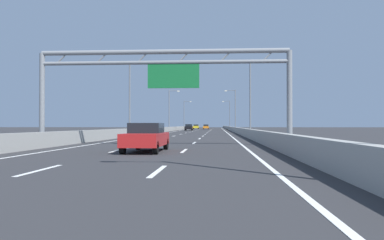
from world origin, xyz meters
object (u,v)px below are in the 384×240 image
object	(u,v)px
orange_car	(206,127)
sign_gantry	(164,72)
black_car	(189,127)
streetlamp_right_far	(234,107)
streetlamp_right_mid	(248,93)
streetlamp_left_distant	(185,113)
red_car	(146,137)
streetlamp_left_far	(170,108)
yellow_car	(196,127)
streetlamp_right_distant	(229,113)
streetlamp_left_mid	(131,94)

from	to	relation	value
orange_car	sign_gantry	bearing A→B (deg)	-89.92
sign_gantry	orange_car	size ratio (longest dim) A/B	3.66
black_car	streetlamp_right_far	bearing A→B (deg)	-22.71
orange_car	streetlamp_right_mid	bearing A→B (deg)	-84.16
streetlamp_right_far	streetlamp_left_distant	bearing A→B (deg)	110.19
red_car	orange_car	bearing A→B (deg)	89.97
streetlamp_left_far	yellow_car	world-z (taller)	streetlamp_left_far
streetlamp_right_mid	streetlamp_right_far	bearing A→B (deg)	90.00
streetlamp_right_mid	streetlamp_right_distant	bearing A→B (deg)	90.00
red_car	streetlamp_right_far	bearing A→B (deg)	83.82
streetlamp_left_far	orange_car	distance (m)	34.06
sign_gantry	black_car	world-z (taller)	sign_gantry
streetlamp_right_distant	black_car	xyz separation A→B (m)	(-10.87, -36.06, -4.61)
streetlamp_left_distant	orange_car	size ratio (longest dim) A/B	2.07
streetlamp_right_far	yellow_car	world-z (taller)	streetlamp_right_far
yellow_car	streetlamp_left_distant	bearing A→B (deg)	173.45
sign_gantry	yellow_car	xyz separation A→B (m)	(-3.70, 104.56, -4.08)
sign_gantry	streetlamp_right_distant	bearing A→B (deg)	85.98
streetlamp_right_far	black_car	size ratio (longest dim) A/B	2.12
streetlamp_right_far	streetlamp_left_distant	xyz separation A→B (m)	(-14.93, 40.61, 0.00)
streetlamp_left_mid	orange_car	distance (m)	74.05
orange_car	red_car	bearing A→B (deg)	-90.03
streetlamp_right_far	yellow_car	distance (m)	41.93
streetlamp_right_far	streetlamp_left_far	bearing A→B (deg)	180.00
streetlamp_left_mid	black_car	world-z (taller)	streetlamp_left_mid
streetlamp_right_mid	red_car	distance (m)	30.59
sign_gantry	black_car	size ratio (longest dim) A/B	3.75
streetlamp_right_distant	orange_car	distance (m)	11.72
streetlamp_left_distant	black_car	world-z (taller)	streetlamp_left_distant
streetlamp_right_mid	orange_car	xyz separation A→B (m)	(-7.52, 73.53, -4.64)
streetlamp_right_mid	red_car	world-z (taller)	streetlamp_right_mid
yellow_car	red_car	size ratio (longest dim) A/B	0.91
streetlamp_right_far	red_car	world-z (taller)	streetlamp_right_far
streetlamp_left_mid	streetlamp_left_far	distance (m)	40.61
yellow_car	red_car	distance (m)	110.12
streetlamp_right_distant	red_car	distance (m)	110.86
streetlamp_right_mid	streetlamp_left_far	xyz separation A→B (m)	(-14.93, 40.61, 0.00)
streetlamp_left_far	streetlamp_left_distant	world-z (taller)	same
streetlamp_left_mid	red_car	bearing A→B (deg)	-75.88
sign_gantry	yellow_car	size ratio (longest dim) A/B	3.94
sign_gantry	streetlamp_left_distant	size ratio (longest dim) A/B	1.77
streetlamp_left_far	black_car	size ratio (longest dim) A/B	2.12
streetlamp_left_mid	streetlamp_left_distant	bearing A→B (deg)	90.00
sign_gantry	orange_car	world-z (taller)	sign_gantry
sign_gantry	streetlamp_left_mid	size ratio (longest dim) A/B	1.77
streetlamp_right_distant	streetlamp_right_far	bearing A→B (deg)	-90.00
sign_gantry	black_car	distance (m)	69.15
black_car	streetlamp_left_distant	bearing A→B (deg)	96.42
orange_car	black_car	distance (m)	28.56
streetlamp_left_mid	streetlamp_right_distant	world-z (taller)	same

